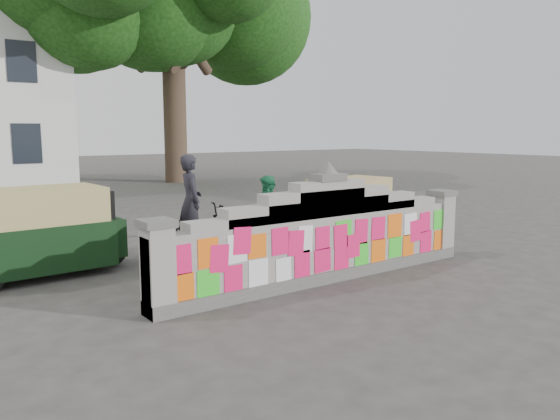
{
  "coord_description": "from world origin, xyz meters",
  "views": [
    {
      "loc": [
        -5.95,
        -6.7,
        2.49
      ],
      "look_at": [
        -0.24,
        1.0,
        1.1
      ],
      "focal_mm": 35.0,
      "sensor_mm": 36.0,
      "label": 1
    }
  ],
  "objects_px": {
    "rickshaw_left": "(41,231)",
    "cyclist_rider": "(191,213)",
    "cyclist_bike": "(191,231)",
    "pedestrian": "(269,211)",
    "rickshaw_right": "(348,206)"
  },
  "relations": [
    {
      "from": "pedestrian",
      "to": "rickshaw_right",
      "type": "xyz_separation_m",
      "value": [
        2.2,
        -0.16,
        -0.05
      ]
    },
    {
      "from": "cyclist_bike",
      "to": "rickshaw_right",
      "type": "relative_size",
      "value": 0.79
    },
    {
      "from": "cyclist_bike",
      "to": "rickshaw_right",
      "type": "distance_m",
      "value": 4.09
    },
    {
      "from": "rickshaw_left",
      "to": "cyclist_rider",
      "type": "bearing_deg",
      "value": -8.61
    },
    {
      "from": "cyclist_rider",
      "to": "rickshaw_right",
      "type": "relative_size",
      "value": 0.7
    },
    {
      "from": "pedestrian",
      "to": "rickshaw_right",
      "type": "relative_size",
      "value": 0.6
    },
    {
      "from": "cyclist_rider",
      "to": "rickshaw_left",
      "type": "xyz_separation_m",
      "value": [
        -2.72,
        0.31,
        -0.1
      ]
    },
    {
      "from": "cyclist_rider",
      "to": "rickshaw_right",
      "type": "height_order",
      "value": "cyclist_rider"
    },
    {
      "from": "pedestrian",
      "to": "cyclist_rider",
      "type": "bearing_deg",
      "value": -106.49
    },
    {
      "from": "cyclist_rider",
      "to": "pedestrian",
      "type": "bearing_deg",
      "value": -77.77
    },
    {
      "from": "cyclist_rider",
      "to": "rickshaw_right",
      "type": "bearing_deg",
      "value": -80.29
    },
    {
      "from": "rickshaw_right",
      "to": "cyclist_bike",
      "type": "bearing_deg",
      "value": -10.8
    },
    {
      "from": "cyclist_rider",
      "to": "pedestrian",
      "type": "xyz_separation_m",
      "value": [
        1.89,
        0.01,
        -0.13
      ]
    },
    {
      "from": "cyclist_bike",
      "to": "cyclist_rider",
      "type": "height_order",
      "value": "cyclist_rider"
    },
    {
      "from": "cyclist_bike",
      "to": "cyclist_rider",
      "type": "distance_m",
      "value": 0.37
    }
  ]
}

